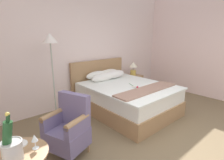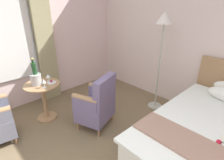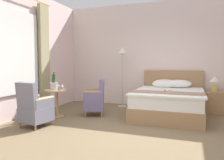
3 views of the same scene
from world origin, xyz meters
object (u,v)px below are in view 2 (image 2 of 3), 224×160
at_px(floor_lamp_brass, 163,33).
at_px(champagne_bucket, 36,77).
at_px(wine_glass_near_edge, 48,76).
at_px(snack_plate, 52,82).
at_px(armchair_by_window, 97,104).
at_px(side_table_round, 44,97).
at_px(wine_glass_near_bucket, 44,82).

xyz_separation_m(floor_lamp_brass, champagne_bucket, (-1.18, -1.84, -0.65)).
bearing_deg(wine_glass_near_edge, snack_plate, 1.30).
xyz_separation_m(champagne_bucket, snack_plate, (0.10, 0.21, -0.13)).
bearing_deg(armchair_by_window, champagne_bucket, -144.30).
relative_size(floor_lamp_brass, champagne_bucket, 3.90).
distance_m(side_table_round, wine_glass_near_edge, 0.38).
bearing_deg(champagne_bucket, wine_glass_near_edge, 90.67).
bearing_deg(wine_glass_near_bucket, champagne_bucket, -168.65).
bearing_deg(floor_lamp_brass, snack_plate, -123.62).
xyz_separation_m(side_table_round, armchair_by_window, (0.81, 0.54, 0.00)).
bearing_deg(snack_plate, wine_glass_near_bucket, -57.68).
distance_m(champagne_bucket, wine_glass_near_edge, 0.22).
relative_size(champagne_bucket, armchair_by_window, 0.50).
height_order(side_table_round, snack_plate, snack_plate).
distance_m(wine_glass_near_bucket, wine_glass_near_edge, 0.27).
height_order(champagne_bucket, wine_glass_near_edge, champagne_bucket).
height_order(floor_lamp_brass, champagne_bucket, floor_lamp_brass).
height_order(floor_lamp_brass, wine_glass_near_bucket, floor_lamp_brass).
height_order(wine_glass_near_bucket, wine_glass_near_edge, wine_glass_near_bucket).
bearing_deg(champagne_bucket, armchair_by_window, 35.70).
xyz_separation_m(floor_lamp_brass, snack_plate, (-1.08, -1.62, -0.78)).
xyz_separation_m(wine_glass_near_bucket, armchair_by_window, (0.63, 0.56, -0.37)).
height_order(side_table_round, armchair_by_window, armchair_by_window).
relative_size(wine_glass_near_bucket, snack_plate, 0.96).
height_order(wine_glass_near_bucket, armchair_by_window, armchair_by_window).
relative_size(side_table_round, wine_glass_near_bucket, 4.49).
bearing_deg(side_table_round, floor_lamp_brass, 57.07).
distance_m(champagne_bucket, snack_plate, 0.27).
height_order(champagne_bucket, snack_plate, champagne_bucket).
distance_m(side_table_round, snack_plate, 0.31).
relative_size(side_table_round, snack_plate, 4.31).
xyz_separation_m(wine_glass_near_edge, armchair_by_window, (0.85, 0.39, -0.35)).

